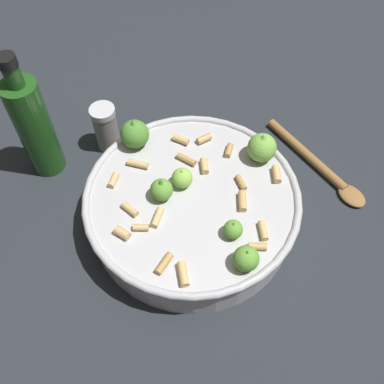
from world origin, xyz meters
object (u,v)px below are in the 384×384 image
at_px(cooking_pan, 192,204).
at_px(olive_oil_bottle, 34,126).
at_px(wooden_spoon, 320,167).
at_px(pepper_shaker, 106,128).

relative_size(cooking_pan, olive_oil_bottle, 1.42).
bearing_deg(cooking_pan, wooden_spoon, 169.74).
bearing_deg(pepper_shaker, cooking_pan, 99.31).
xyz_separation_m(olive_oil_bottle, wooden_spoon, (-0.39, 0.28, -0.09)).
bearing_deg(wooden_spoon, pepper_shaker, -43.12).
distance_m(cooking_pan, wooden_spoon, 0.25).
relative_size(cooking_pan, wooden_spoon, 1.44).
xyz_separation_m(pepper_shaker, olive_oil_bottle, (0.11, -0.02, 0.05)).
bearing_deg(cooking_pan, pepper_shaker, -80.69).
distance_m(pepper_shaker, olive_oil_bottle, 0.12).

